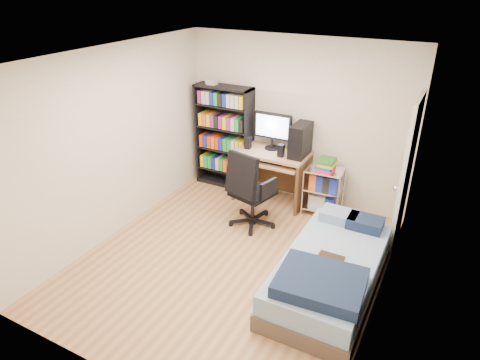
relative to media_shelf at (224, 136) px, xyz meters
The scene contains 7 objects.
room 2.21m from the media_shelf, 57.60° to the right, with size 3.58×4.08×2.58m.
media_shelf is the anchor object (origin of this frame).
computer_desk 1.05m from the media_shelf, ahead, with size 1.10×0.64×1.39m.
office_chair 1.48m from the media_shelf, 45.17° to the right, with size 0.82×0.82×1.14m.
wire_cart 1.81m from the media_shelf, ahead, with size 0.56×0.42×0.88m.
bed 3.08m from the media_shelf, 37.23° to the right, with size 1.00×2.00×0.57m.
door 2.93m from the media_shelf, ahead, with size 0.12×0.80×2.00m.
Camera 1 is at (2.15, -3.86, 3.27)m, focal length 32.00 mm.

